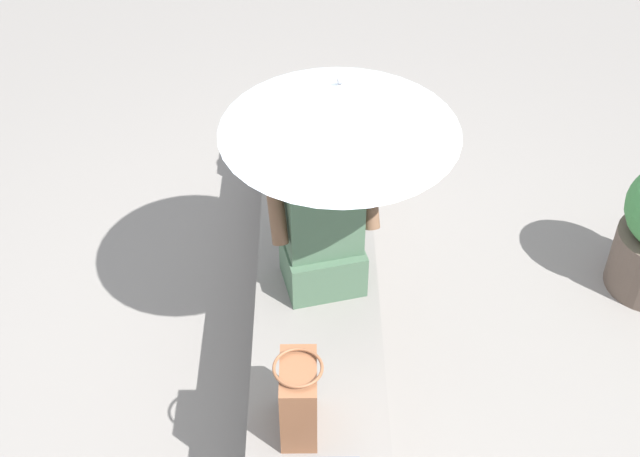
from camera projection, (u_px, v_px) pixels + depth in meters
name	position (u px, v px, depth m)	size (l,w,h in m)	color
ground_plane	(317.00, 357.00, 4.20)	(14.00, 14.00, 0.00)	gray
stone_bench	(317.00, 326.00, 4.06)	(2.92, 0.55, 0.45)	gray
person_seated	(323.00, 217.00, 3.70)	(0.35, 0.50, 0.90)	#47664C
parasol	(340.00, 108.00, 3.39)	(0.98, 0.98, 1.05)	#B7B7BC
handbag_black	(310.00, 116.00, 4.66)	(0.20, 0.16, 0.34)	black
tote_bag_canvas	(299.00, 398.00, 3.25)	(0.25, 0.19, 0.36)	brown
magazine	(316.00, 202.00, 4.37)	(0.28, 0.20, 0.01)	gold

